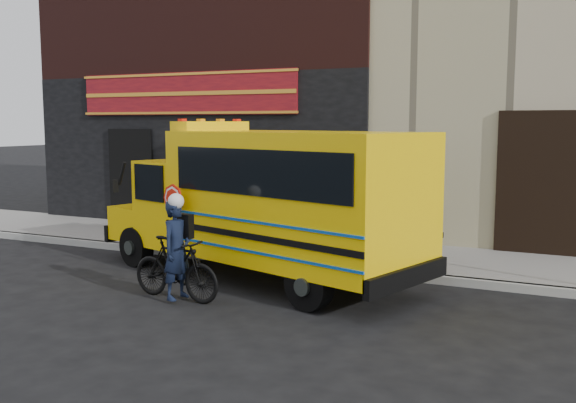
% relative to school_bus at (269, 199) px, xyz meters
% --- Properties ---
extents(ground, '(120.00, 120.00, 0.00)m').
position_rel_school_bus_xyz_m(ground, '(0.57, -1.49, -1.51)').
color(ground, black).
rests_on(ground, ground).
extents(curb, '(40.00, 0.20, 0.15)m').
position_rel_school_bus_xyz_m(curb, '(0.57, 1.11, -1.43)').
color(curb, '#9C9C97').
rests_on(curb, ground).
extents(sidewalk, '(40.00, 3.00, 0.15)m').
position_rel_school_bus_xyz_m(sidewalk, '(0.57, 2.61, -1.43)').
color(sidewalk, gray).
rests_on(sidewalk, ground).
extents(building, '(20.00, 10.70, 12.00)m').
position_rel_school_bus_xyz_m(building, '(0.52, 8.97, 4.62)').
color(building, tan).
rests_on(building, sidewalk).
extents(school_bus, '(7.22, 4.08, 2.92)m').
position_rel_school_bus_xyz_m(school_bus, '(0.00, 0.00, 0.00)').
color(school_bus, black).
rests_on(school_bus, ground).
extents(bicycle, '(1.77, 0.66, 1.04)m').
position_rel_school_bus_xyz_m(bicycle, '(-0.81, -1.80, -0.99)').
color(bicycle, black).
rests_on(bicycle, ground).
extents(cyclist, '(0.45, 0.63, 1.62)m').
position_rel_school_bus_xyz_m(cyclist, '(-0.72, -1.87, -0.70)').
color(cyclist, black).
rests_on(cyclist, ground).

